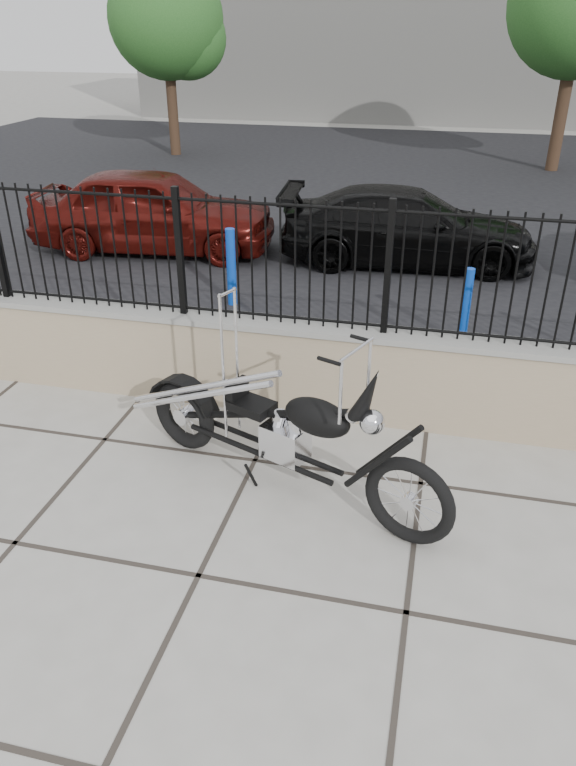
% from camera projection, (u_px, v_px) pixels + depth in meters
% --- Properties ---
extents(ground_plane, '(90.00, 90.00, 0.00)m').
position_uv_depth(ground_plane, '(199.00, 576.00, 4.96)').
color(ground_plane, '#99968E').
rests_on(ground_plane, ground).
extents(parking_lot, '(30.00, 30.00, 0.00)m').
position_uv_depth(parking_lot, '(386.00, 193.00, 15.66)').
color(parking_lot, black).
rests_on(parking_lot, ground).
extents(retaining_wall, '(14.00, 0.36, 0.96)m').
position_uv_depth(retaining_wall, '(281.00, 366.00, 6.87)').
color(retaining_wall, gray).
rests_on(retaining_wall, ground_plane).
extents(iron_fence, '(14.00, 0.08, 1.20)m').
position_uv_depth(iron_fence, '(281.00, 263.00, 6.36)').
color(iron_fence, black).
rests_on(iron_fence, retaining_wall).
extents(background_building, '(22.00, 6.00, 8.00)m').
position_uv_depth(background_building, '(434.00, 3.00, 25.73)').
color(background_building, beige).
rests_on(background_building, ground_plane).
extents(chopper_motorcycle, '(2.84, 1.52, 1.71)m').
position_uv_depth(chopper_motorcycle, '(279.00, 400.00, 5.50)').
color(chopper_motorcycle, black).
rests_on(chopper_motorcycle, ground_plane).
extents(car_red, '(4.23, 2.06, 1.39)m').
position_uv_depth(car_red, '(154.00, 210.00, 11.51)').
color(car_red, '#4D0E0B').
rests_on(car_red, parking_lot).
extents(car_black, '(4.21, 2.00, 1.19)m').
position_uv_depth(car_black, '(408.00, 227.00, 10.96)').
color(car_black, black).
rests_on(car_black, parking_lot).
extents(bollard_a, '(0.16, 0.16, 1.08)m').
position_uv_depth(bollard_a, '(231.00, 267.00, 9.38)').
color(bollard_a, '#0D21CC').
rests_on(bollard_a, ground_plane).
extents(bollard_b, '(0.15, 0.15, 0.97)m').
position_uv_depth(bollard_b, '(465.00, 307.00, 8.24)').
color(bollard_b, blue).
rests_on(bollard_b, ground_plane).
extents(tree_left, '(3.09, 3.09, 5.22)m').
position_uv_depth(tree_left, '(165.00, 13.00, 18.25)').
color(tree_left, '#382619').
rests_on(tree_left, ground_plane).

